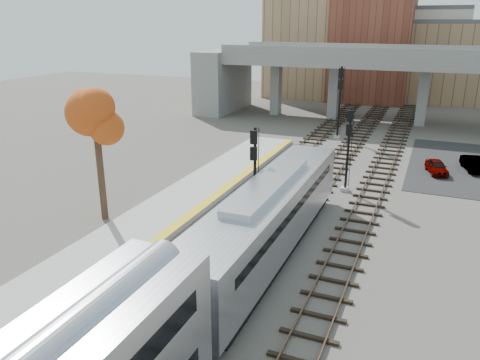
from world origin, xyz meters
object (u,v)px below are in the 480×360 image
Objects in this scene: signal_mast_near at (254,181)px; car_b at (473,164)px; signal_mast_mid at (348,153)px; signal_mast_far at (339,102)px; locomotive at (269,217)px; car_a at (437,167)px; tree at (95,117)px.

signal_mast_near reaches higher than car_b.
signal_mast_mid is 17.43m from signal_mast_far.
locomotive is 2.98× the size of signal_mast_near.
signal_mast_far is 2.32× the size of car_a.
locomotive is 12.49m from tree.
signal_mast_far is at bearing 103.63° from signal_mast_mid.
car_b is at bearing 42.35° from tree.
locomotive is at bearing -99.48° from signal_mast_mid.
tree is 2.72× the size of car_a.
signal_mast_near is at bearing -90.00° from signal_mast_far.
car_a is at bearing 57.10° from signal_mast_near.
signal_mast_mid is 13.48m from car_b.
signal_mast_near is at bearing -139.40° from car_a.
car_b is at bearing 62.32° from locomotive.
car_a is (6.36, 7.45, -2.45)m from signal_mast_mid.
car_b is (13.36, 18.21, -2.40)m from signal_mast_near.
signal_mast_mid is at bearing -148.71° from car_b.
locomotive is at bearing -132.08° from car_b.
locomotive is 29.02m from signal_mast_far.
locomotive is 3.95m from signal_mast_near.
signal_mast_near is 1.73× the size of car_b.
signal_mast_mid is 1.90× the size of car_a.
signal_mast_far is 14.51m from car_a.
locomotive is 2.44× the size of signal_mast_far.
signal_mast_near is at bearing -140.67° from car_b.
signal_mast_mid is at bearing -147.00° from car_a.
signal_mast_mid is at bearing 39.85° from tree.
locomotive is at bearing -57.21° from signal_mast_near.
signal_mast_near reaches higher than car_a.
signal_mast_mid is 10.09m from car_a.
tree is (-13.63, -11.37, 3.74)m from signal_mast_mid.
signal_mast_far reaches higher than car_a.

